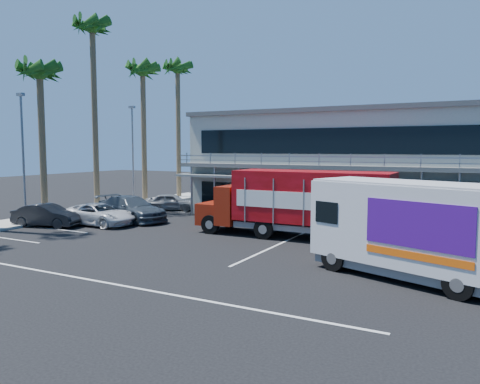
% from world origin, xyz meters
% --- Properties ---
extents(ground, '(120.00, 120.00, 0.00)m').
position_xyz_m(ground, '(0.00, 0.00, 0.00)').
color(ground, black).
rests_on(ground, ground).
extents(building, '(22.40, 12.00, 7.30)m').
position_xyz_m(building, '(3.00, 14.94, 3.66)').
color(building, '#A2A597').
rests_on(building, ground).
extents(curb_strip, '(3.00, 32.00, 0.16)m').
position_xyz_m(curb_strip, '(-15.00, 6.00, 0.08)').
color(curb_strip, '#A5A399').
rests_on(curb_strip, ground).
extents(palm_c, '(2.80, 2.80, 10.75)m').
position_xyz_m(palm_c, '(-14.90, 3.00, 9.21)').
color(palm_c, brown).
rests_on(palm_c, ground).
extents(palm_d, '(2.80, 2.80, 14.75)m').
position_xyz_m(palm_d, '(-15.20, 8.00, 12.80)').
color(palm_d, brown).
rests_on(palm_d, ground).
extents(palm_e, '(2.80, 2.80, 12.25)m').
position_xyz_m(palm_e, '(-14.70, 13.00, 10.57)').
color(palm_e, brown).
rests_on(palm_e, ground).
extents(palm_f, '(2.80, 2.80, 13.25)m').
position_xyz_m(palm_f, '(-15.10, 18.50, 11.47)').
color(palm_f, brown).
rests_on(palm_f, ground).
extents(light_pole_near, '(0.50, 0.25, 8.09)m').
position_xyz_m(light_pole_near, '(-14.20, 1.00, 4.50)').
color(light_pole_near, gray).
rests_on(light_pole_near, ground).
extents(light_pole_far, '(0.50, 0.25, 8.09)m').
position_xyz_m(light_pole_far, '(-14.20, 11.00, 4.50)').
color(light_pole_far, gray).
rests_on(light_pole_far, ground).
extents(red_truck, '(10.63, 2.66, 3.57)m').
position_xyz_m(red_truck, '(2.27, 4.99, 1.96)').
color(red_truck, maroon).
rests_on(red_truck, ground).
extents(white_van, '(7.69, 4.78, 3.55)m').
position_xyz_m(white_van, '(8.68, -0.42, 1.89)').
color(white_van, silver).
rests_on(white_van, ground).
extents(parked_car_b, '(4.42, 2.41, 1.38)m').
position_xyz_m(parked_car_b, '(-12.50, 1.20, 0.69)').
color(parked_car_b, black).
rests_on(parked_car_b, ground).
extents(parked_car_c, '(4.89, 2.29, 1.35)m').
position_xyz_m(parked_car_c, '(-10.17, 3.09, 0.68)').
color(parked_car_c, silver).
rests_on(parked_car_c, ground).
extents(parked_car_d, '(5.95, 3.44, 1.62)m').
position_xyz_m(parked_car_d, '(-9.50, 5.33, 0.81)').
color(parked_car_d, '#323B43').
rests_on(parked_car_d, ground).
extents(parked_car_e, '(4.17, 2.93, 1.32)m').
position_xyz_m(parked_car_e, '(-10.30, 10.80, 0.66)').
color(parked_car_e, slate).
rests_on(parked_car_e, ground).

